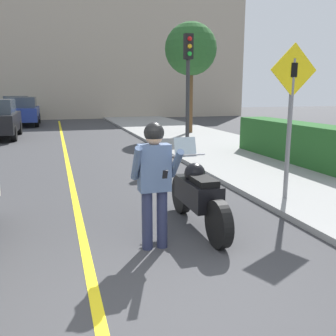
# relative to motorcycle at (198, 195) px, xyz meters

# --- Properties ---
(ground_plane) EXTENTS (80.00, 80.00, 0.00)m
(ground_plane) POSITION_rel_motorcycle_xyz_m (-1.10, -2.22, -0.51)
(ground_plane) COLOR #38383A
(sidewalk_curb) EXTENTS (4.40, 44.00, 0.10)m
(sidewalk_curb) POSITION_rel_motorcycle_xyz_m (3.70, 1.78, -0.46)
(sidewalk_curb) COLOR gray
(sidewalk_curb) RESTS_ON ground
(road_center_line) EXTENTS (0.12, 36.00, 0.01)m
(road_center_line) POSITION_rel_motorcycle_xyz_m (-1.70, 3.78, -0.50)
(road_center_line) COLOR yellow
(road_center_line) RESTS_ON ground
(building_backdrop) EXTENTS (28.00, 1.20, 9.01)m
(building_backdrop) POSITION_rel_motorcycle_xyz_m (-1.10, 23.78, 4.00)
(building_backdrop) COLOR #B2A38E
(building_backdrop) RESTS_ON ground
(motorcycle) EXTENTS (0.62, 2.16, 1.31)m
(motorcycle) POSITION_rel_motorcycle_xyz_m (0.00, 0.00, 0.00)
(motorcycle) COLOR black
(motorcycle) RESTS_ON ground
(person_biker) EXTENTS (0.59, 0.46, 1.65)m
(person_biker) POSITION_rel_motorcycle_xyz_m (-0.81, -0.56, 0.50)
(person_biker) COLOR #282D4C
(person_biker) RESTS_ON ground
(crossing_sign) EXTENTS (0.91, 0.08, 2.74)m
(crossing_sign) POSITION_rel_motorcycle_xyz_m (2.00, 0.69, 1.24)
(crossing_sign) COLOR slate
(crossing_sign) RESTS_ON sidewalk_curb
(traffic_light) EXTENTS (0.26, 0.30, 3.65)m
(traffic_light) POSITION_rel_motorcycle_xyz_m (2.09, 6.27, 2.13)
(traffic_light) COLOR #2D2D30
(traffic_light) RESTS_ON sidewalk_curb
(hedge_row) EXTENTS (0.90, 5.23, 1.06)m
(hedge_row) POSITION_rel_motorcycle_xyz_m (4.50, 3.82, 0.13)
(hedge_row) COLOR #235623
(hedge_row) RESTS_ON sidewalk_curb
(street_tree) EXTENTS (2.36, 2.36, 4.98)m
(street_tree) POSITION_rel_motorcycle_xyz_m (4.12, 11.59, 3.36)
(street_tree) COLOR brown
(street_tree) RESTS_ON sidewalk_curb
(parked_car_blue) EXTENTS (1.88, 4.20, 1.68)m
(parked_car_blue) POSITION_rel_motorcycle_xyz_m (-3.79, 18.87, 0.35)
(parked_car_blue) COLOR black
(parked_car_blue) RESTS_ON ground
(parked_car_green) EXTENTS (1.88, 4.20, 1.68)m
(parked_car_green) POSITION_rel_motorcycle_xyz_m (-4.47, 24.21, 0.35)
(parked_car_green) COLOR black
(parked_car_green) RESTS_ON ground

